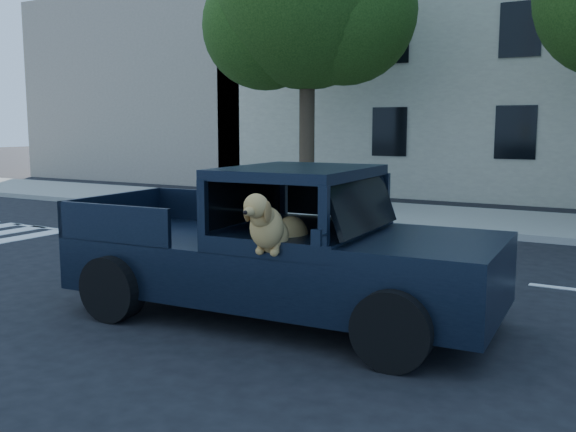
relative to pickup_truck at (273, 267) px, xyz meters
name	(u,v)px	position (x,y,z in m)	size (l,w,h in m)	color
ground	(227,310)	(-0.70, -0.01, -0.64)	(120.00, 120.00, 0.00)	black
far_sidewalk	(437,218)	(-0.70, 9.19, -0.57)	(60.00, 4.00, 0.15)	gray
lane_stripes	(451,275)	(1.30, 3.39, -0.64)	(21.60, 0.14, 0.01)	silver
street_tree_left	(309,6)	(-4.67, 9.61, 5.07)	(6.00, 5.20, 8.60)	#332619
building_left	(168,91)	(-15.70, 16.49, 3.36)	(12.00, 6.00, 8.00)	tan
pickup_truck	(273,267)	(0.00, 0.00, 0.00)	(5.43, 2.82, 1.90)	black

